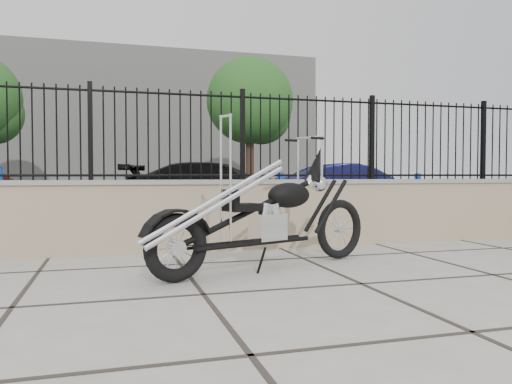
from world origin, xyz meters
name	(u,v)px	position (x,y,z in m)	size (l,w,h in m)	color
ground_plane	(204,295)	(0.00, 0.00, 0.00)	(90.00, 90.00, 0.00)	#99968E
parking_lot	(135,206)	(0.00, 12.50, 0.00)	(30.00, 30.00, 0.00)	black
retaining_wall	(170,216)	(0.00, 2.50, 0.48)	(14.00, 0.36, 0.96)	gray
iron_fence	(170,135)	(0.00, 2.50, 1.56)	(14.00, 0.08, 1.20)	black
background_building	(124,125)	(0.00, 26.50, 4.00)	(22.00, 6.00, 8.00)	beige
chopper_motorcycle	(264,193)	(0.82, 0.92, 0.83)	(2.77, 0.49, 1.66)	black
car_black	(218,189)	(1.81, 8.04, 0.67)	(1.88, 4.61, 1.34)	black
car_blue	(353,189)	(5.28, 7.51, 0.65)	(1.38, 3.97, 1.31)	#111240
bollard_b	(280,201)	(2.27, 4.58, 0.54)	(0.13, 0.13, 1.07)	#0A46A3
bollard_c	(417,199)	(5.19, 4.56, 0.53)	(0.13, 0.13, 1.05)	#0B4CAB
tree_right	(250,97)	(4.89, 16.12, 4.31)	(3.64, 3.64, 6.15)	#382619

